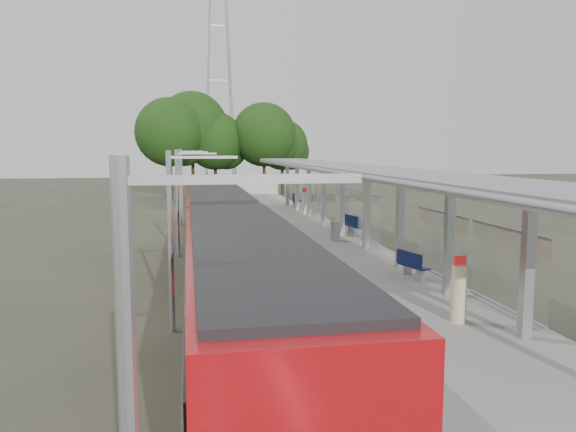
% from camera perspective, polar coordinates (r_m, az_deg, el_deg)
% --- Properties ---
extents(ground, '(200.00, 200.00, 0.00)m').
position_cam_1_polar(ground, '(12.50, 19.71, -19.42)').
color(ground, '#474438').
rests_on(ground, ground).
extents(trackbed, '(3.00, 70.00, 0.24)m').
position_cam_1_polar(trackbed, '(30.15, -7.61, -3.37)').
color(trackbed, '#59544C').
rests_on(trackbed, ground).
extents(platform, '(6.00, 50.00, 1.00)m').
position_cam_1_polar(platform, '(30.61, 0.83, -2.44)').
color(platform, gray).
rests_on(platform, ground).
extents(tactile_strip, '(0.60, 50.00, 0.02)m').
position_cam_1_polar(tactile_strip, '(30.15, -3.93, -1.61)').
color(tactile_strip, gold).
rests_on(tactile_strip, platform).
extents(end_fence, '(6.00, 0.10, 1.20)m').
position_cam_1_polar(end_fence, '(55.04, -4.13, 2.84)').
color(end_fence, '#9EA0A5').
rests_on(end_fence, platform).
extents(train, '(2.74, 27.60, 3.62)m').
position_cam_1_polar(train, '(19.34, -6.25, -3.30)').
color(train, black).
rests_on(train, ground).
extents(canopy, '(3.27, 38.00, 3.66)m').
position_cam_1_polar(canopy, '(26.90, 5.78, 4.17)').
color(canopy, '#9EA0A5').
rests_on(canopy, platform).
extents(pylon, '(8.00, 4.00, 38.00)m').
position_cam_1_polar(pylon, '(83.89, -7.05, 16.12)').
color(pylon, '#9EA0A5').
rests_on(pylon, ground).
extents(tree_cluster, '(19.40, 11.15, 11.68)m').
position_cam_1_polar(tree_cluster, '(62.67, -7.13, 8.23)').
color(tree_cluster, '#382316').
rests_on(tree_cluster, ground).
extents(catenary_masts, '(2.08, 48.16, 5.40)m').
position_cam_1_polar(catenary_masts, '(28.77, -11.02, 1.68)').
color(catenary_masts, '#9EA0A5').
rests_on(catenary_masts, ground).
extents(bench_near, '(0.76, 1.41, 0.92)m').
position_cam_1_polar(bench_near, '(19.91, 12.46, -4.78)').
color(bench_near, '#0F1C4E').
rests_on(bench_near, platform).
extents(bench_mid, '(0.77, 1.58, 1.04)m').
position_cam_1_polar(bench_mid, '(29.20, 6.60, -0.86)').
color(bench_mid, '#0F1C4E').
rests_on(bench_mid, platform).
extents(bench_far, '(1.01, 1.69, 1.11)m').
position_cam_1_polar(bench_far, '(42.54, 0.84, 1.66)').
color(bench_far, '#0F1C4E').
rests_on(bench_far, platform).
extents(info_pillar_near, '(0.39, 0.39, 1.75)m').
position_cam_1_polar(info_pillar_near, '(15.16, 16.96, -7.54)').
color(info_pillar_near, beige).
rests_on(info_pillar_near, platform).
extents(info_pillar_far, '(0.40, 0.40, 1.77)m').
position_cam_1_polar(info_pillar_far, '(38.17, 1.72, 1.33)').
color(info_pillar_far, beige).
rests_on(info_pillar_far, platform).
extents(litter_bin, '(0.62, 0.62, 0.95)m').
position_cam_1_polar(litter_bin, '(27.25, 4.80, -1.54)').
color(litter_bin, '#9EA0A5').
rests_on(litter_bin, platform).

